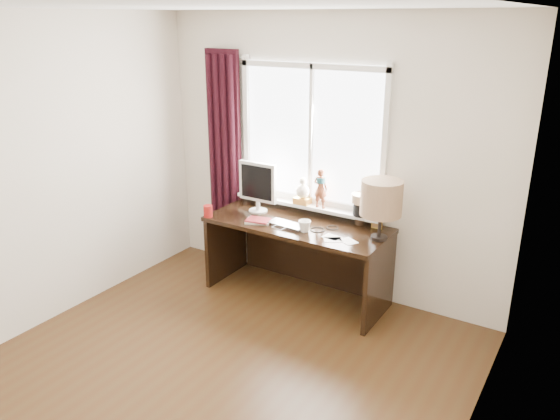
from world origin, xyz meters
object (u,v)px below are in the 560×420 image
Objects in this scene: red_cup at (208,211)px; monitor at (258,184)px; table_lamp at (381,199)px; mug at (305,226)px; desk at (302,244)px; laptop at (287,225)px.

red_cup is 0.23× the size of monitor.
red_cup is 0.21× the size of table_lamp.
mug reaches higher than desk.
laptop is at bearing 13.29° from red_cup.
mug is at bearing -19.04° from monitor.
red_cup is 0.07× the size of desk.
desk is at bearing 86.61° from laptop.
mug is at bearing -3.59° from laptop.
laptop is 3.23× the size of mug.
desk is 3.47× the size of monitor.
red_cup reaches higher than desk.
table_lamp is at bearing 16.05° from laptop.
laptop is 0.55m from monitor.
table_lamp reaches higher than mug.
table_lamp is (0.79, -0.07, 0.61)m from desk.
mug is 0.23× the size of monitor.
mug is 0.99× the size of red_cup.
desk is 0.71m from monitor.
monitor reaches higher than laptop.
table_lamp is (0.82, 0.15, 0.35)m from laptop.
laptop is at bearing -23.07° from monitor.
table_lamp is (1.59, 0.33, 0.31)m from red_cup.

